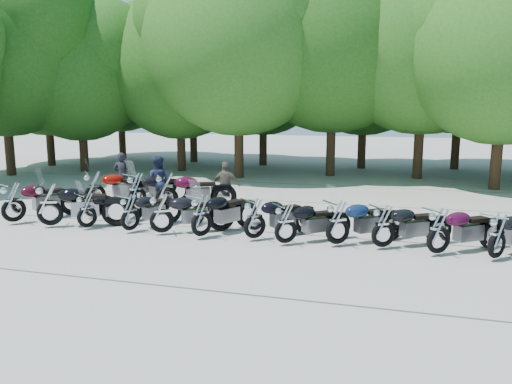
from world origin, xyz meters
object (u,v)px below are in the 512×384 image
(motorcycle_3, at_px, (130,211))
(motorcycle_9, at_px, (384,225))
(motorcycle_6, at_px, (255,217))
(motorcycle_7, at_px, (286,222))
(rider_2, at_px, (226,185))
(motorcycle_0, at_px, (13,201))
(motorcycle_4, at_px, (162,212))
(motorcycle_11, at_px, (497,234))
(motorcycle_1, at_px, (49,203))
(motorcycle_10, at_px, (439,229))
(motorcycle_13, at_px, (95,187))
(motorcycle_14, at_px, (137,190))
(motorcycle_15, at_px, (167,190))
(motorcycle_5, at_px, (201,214))
(rider_0, at_px, (122,176))
(motorcycle_8, at_px, (338,221))
(rider_1, at_px, (158,182))
(motorcycle_2, at_px, (87,209))

(motorcycle_3, xyz_separation_m, motorcycle_9, (6.66, 0.17, 0.03))
(motorcycle_6, xyz_separation_m, motorcycle_7, (0.86, -0.23, -0.02))
(motorcycle_7, distance_m, rider_2, 4.74)
(motorcycle_0, xyz_separation_m, motorcycle_4, (4.70, 0.03, -0.06))
(motorcycle_6, xyz_separation_m, motorcycle_11, (5.62, -0.16, -0.01))
(motorcycle_1, relative_size, motorcycle_10, 1.13)
(motorcycle_0, distance_m, motorcycle_7, 8.09)
(motorcycle_13, bearing_deg, motorcycle_10, -144.93)
(motorcycle_4, xyz_separation_m, motorcycle_9, (5.71, 0.19, -0.02))
(motorcycle_3, distance_m, motorcycle_14, 2.87)
(motorcycle_3, relative_size, motorcycle_13, 0.84)
(motorcycle_0, height_order, motorcycle_15, motorcycle_15)
(motorcycle_3, xyz_separation_m, motorcycle_5, (2.10, -0.07, 0.07))
(motorcycle_3, distance_m, motorcycle_13, 3.92)
(motorcycle_10, distance_m, rider_0, 11.44)
(motorcycle_7, relative_size, motorcycle_14, 0.85)
(motorcycle_3, relative_size, motorcycle_8, 0.91)
(motorcycle_15, bearing_deg, motorcycle_14, 71.77)
(motorcycle_0, distance_m, motorcycle_9, 10.41)
(motorcycle_7, distance_m, motorcycle_14, 6.19)
(rider_1, bearing_deg, motorcycle_13, 12.16)
(motorcycle_6, xyz_separation_m, rider_0, (-6.20, 4.14, 0.25))
(motorcycle_15, xyz_separation_m, rider_1, (-0.64, 0.66, 0.14))
(motorcycle_5, relative_size, rider_1, 1.34)
(motorcycle_3, xyz_separation_m, motorcycle_10, (7.89, -0.03, 0.05))
(motorcycle_1, xyz_separation_m, motorcycle_11, (11.53, 0.11, -0.11))
(motorcycle_5, height_order, motorcycle_14, motorcycle_14)
(motorcycle_5, distance_m, motorcycle_11, 7.00)
(rider_1, relative_size, rider_2, 1.09)
(motorcycle_1, distance_m, motorcycle_11, 11.53)
(motorcycle_1, bearing_deg, motorcycle_4, -110.42)
(motorcycle_0, xyz_separation_m, motorcycle_15, (3.54, 2.77, 0.04))
(rider_1, bearing_deg, motorcycle_6, 135.77)
(motorcycle_0, relative_size, rider_0, 1.41)
(motorcycle_2, relative_size, rider_1, 1.18)
(motorcycle_7, distance_m, motorcycle_15, 5.36)
(motorcycle_8, xyz_separation_m, motorcycle_10, (2.31, -0.16, -0.01))
(motorcycle_9, bearing_deg, motorcycle_6, 58.18)
(motorcycle_1, height_order, motorcycle_5, motorcycle_1)
(motorcycle_2, bearing_deg, motorcycle_1, 39.58)
(motorcycle_2, height_order, motorcycle_7, motorcycle_7)
(motorcycle_10, xyz_separation_m, rider_0, (-10.61, 4.28, 0.23))
(motorcycle_15, bearing_deg, motorcycle_10, -134.00)
(motorcycle_9, bearing_deg, motorcycle_13, 42.33)
(motorcycle_3, relative_size, rider_2, 1.31)
(motorcycle_10, bearing_deg, motorcycle_3, 52.67)
(motorcycle_1, height_order, motorcycle_2, motorcycle_1)
(motorcycle_3, bearing_deg, motorcycle_6, -154.14)
(motorcycle_2, bearing_deg, motorcycle_3, -148.99)
(motorcycle_4, height_order, motorcycle_11, motorcycle_4)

